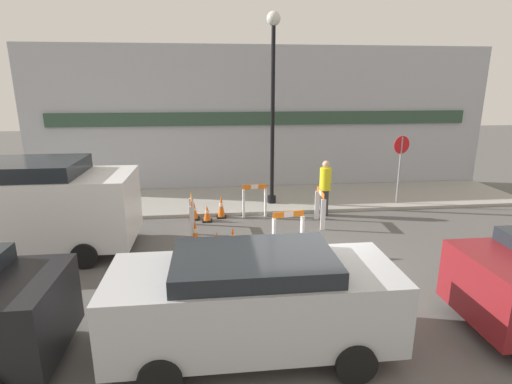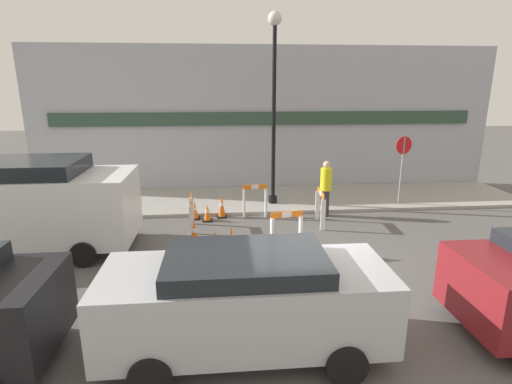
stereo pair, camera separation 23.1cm
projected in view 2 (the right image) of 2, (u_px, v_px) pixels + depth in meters
name	position (u px, v px, depth m)	size (l,w,h in m)	color
ground_plane	(308.00, 280.00, 8.61)	(60.00, 60.00, 0.00)	#565451
sidewalk_slab	(272.00, 199.00, 14.51)	(18.00, 3.32, 0.11)	#9E9B93
storefront_facade	(267.00, 119.00, 15.46)	(18.00, 0.22, 5.50)	#A3A8B2
streetlamp_post	(274.00, 87.00, 12.81)	(0.44, 0.44, 6.15)	black
stop_sign	(403.00, 159.00, 13.34)	(0.59, 0.15, 2.31)	gray
barricade_0	(255.00, 200.00, 12.57)	(0.76, 0.17, 1.06)	white
barricade_1	(192.00, 211.00, 11.52)	(0.19, 0.89, 0.97)	white
barricade_2	(286.00, 232.00, 9.70)	(0.80, 0.25, 1.14)	white
barricade_3	(320.00, 206.00, 11.83)	(0.20, 0.98, 1.07)	white
traffic_cone_0	(215.00, 242.00, 9.94)	(0.30, 0.30, 0.58)	black
traffic_cone_1	(222.00, 206.00, 12.58)	(0.30, 0.30, 0.74)	black
traffic_cone_2	(194.00, 233.00, 10.40)	(0.30, 0.30, 0.72)	black
traffic_cone_3	(207.00, 213.00, 12.26)	(0.30, 0.30, 0.53)	black
traffic_cone_4	(232.00, 238.00, 10.25)	(0.30, 0.30, 0.56)	black
traffic_cone_5	(195.00, 210.00, 12.43)	(0.30, 0.30, 0.59)	black
person_worker	(326.00, 187.00, 12.56)	(0.48, 0.48, 1.78)	#33333D
parked_car_1	(246.00, 298.00, 6.10)	(4.36, 1.84, 1.67)	#B7BABF
work_van	(25.00, 203.00, 9.79)	(5.17, 2.26, 2.34)	white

